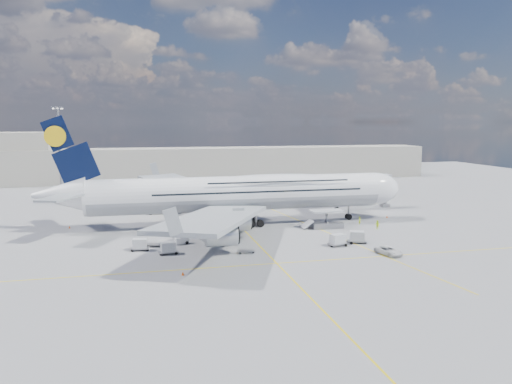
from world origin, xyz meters
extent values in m
plane|color=gray|center=(0.00, 0.00, 0.00)|extent=(300.00, 300.00, 0.00)
cube|color=yellow|center=(0.00, 0.00, 0.01)|extent=(0.25, 220.00, 0.01)
cube|color=yellow|center=(0.00, -20.00, 0.01)|extent=(120.00, 0.25, 0.01)
cube|color=yellow|center=(14.00, 10.00, 0.01)|extent=(14.16, 99.06, 0.01)
cylinder|color=white|center=(0.00, 10.00, 6.80)|extent=(62.00, 7.20, 7.20)
cylinder|color=#9EA0A5|center=(0.00, 10.00, 6.65)|extent=(60.76, 7.13, 7.13)
ellipsoid|color=white|center=(8.00, 10.00, 8.78)|extent=(36.00, 6.84, 3.76)
ellipsoid|color=white|center=(31.00, 10.00, 6.80)|extent=(11.52, 7.20, 7.20)
ellipsoid|color=black|center=(34.24, 10.00, 7.40)|extent=(3.84, 4.16, 1.44)
cone|color=white|center=(-35.50, 10.00, 7.60)|extent=(10.00, 6.84, 6.84)
cube|color=black|center=(-33.50, 10.00, 16.40)|extent=(11.02, 0.46, 14.61)
cylinder|color=yellow|center=(-35.60, 10.00, 18.90)|extent=(4.00, 0.60, 4.00)
cube|color=#999EA3|center=(-8.00, 30.00, 5.60)|extent=(25.49, 39.15, 3.35)
cube|color=#999EA3|center=(-8.00, -10.00, 5.60)|extent=(25.49, 39.15, 3.35)
cylinder|color=#B7BABF|center=(-3.00, 22.50, 3.20)|extent=(5.20, 3.50, 3.50)
cylinder|color=#B7BABF|center=(-7.50, 33.00, 3.20)|extent=(5.20, 3.50, 3.50)
cylinder|color=#B7BABF|center=(-3.00, -2.50, 3.20)|extent=(5.20, 3.50, 3.50)
cylinder|color=#B7BABF|center=(-7.50, -13.00, 3.20)|extent=(5.20, 3.50, 3.50)
cylinder|color=gray|center=(25.00, 10.00, 2.20)|extent=(0.44, 0.44, 3.80)
cylinder|color=black|center=(25.00, 10.00, 0.65)|extent=(1.30, 0.90, 1.30)
cylinder|color=gray|center=(0.00, 10.00, 2.20)|extent=(0.56, 0.56, 3.80)
cylinder|color=black|center=(0.00, 13.20, 0.75)|extent=(1.50, 0.90, 1.50)
cube|color=#B7B7BC|center=(25.00, 18.60, 7.10)|extent=(3.00, 10.00, 2.60)
cube|color=#B7B7BC|center=(33.00, 23.60, 7.10)|extent=(18.00, 3.00, 2.60)
cylinder|color=gray|center=(27.00, 21.60, 3.55)|extent=(0.80, 0.80, 7.10)
cylinder|color=black|center=(27.00, 21.60, 0.45)|extent=(0.90, 0.80, 0.90)
cylinder|color=gray|center=(41.00, 23.60, 3.55)|extent=(1.00, 1.00, 7.10)
cube|color=gray|center=(41.00, 23.60, 0.40)|extent=(2.00, 2.00, 0.80)
cylinder|color=#B7B7BC|center=(25.00, 14.80, 7.10)|extent=(3.60, 3.60, 2.80)
cube|color=silver|center=(17.00, 2.90, 3.50)|extent=(6.50, 3.20, 0.35)
cube|color=gray|center=(17.00, 2.90, 0.55)|extent=(6.50, 3.20, 1.10)
cube|color=gray|center=(17.00, 2.90, 2.05)|extent=(0.22, 1.99, 3.00)
cylinder|color=black|center=(14.40, 1.70, 0.35)|extent=(0.70, 0.30, 0.70)
cube|color=silver|center=(12.80, 2.90, 1.00)|extent=(2.16, 2.60, 1.60)
cylinder|color=gray|center=(-40.00, 45.00, 12.50)|extent=(0.70, 0.70, 25.00)
cube|color=gray|center=(-40.00, 45.00, 25.20)|extent=(3.00, 0.40, 0.60)
cube|color=#B2AD9E|center=(0.00, 95.00, 6.00)|extent=(180.00, 16.00, 12.00)
cube|color=#193814|center=(40.00, 140.00, 4.00)|extent=(160.00, 6.00, 8.00)
cube|color=gray|center=(-15.93, -10.56, 0.37)|extent=(3.34, 2.05, 0.19)
cylinder|color=black|center=(-17.20, -11.19, 0.23)|extent=(0.46, 0.19, 0.46)
cylinder|color=black|center=(-14.67, -9.93, 0.23)|extent=(0.46, 0.19, 0.46)
cube|color=silver|center=(-15.93, -10.56, 1.21)|extent=(2.49, 1.85, 1.58)
cube|color=gray|center=(-18.01, -4.91, 0.37)|extent=(3.48, 2.31, 0.19)
cylinder|color=black|center=(-19.29, -5.55, 0.24)|extent=(0.47, 0.19, 0.47)
cylinder|color=black|center=(-16.73, -4.27, 0.24)|extent=(0.47, 0.19, 0.47)
cube|color=gray|center=(-3.28, -12.86, 0.31)|extent=(2.81, 1.68, 0.16)
cylinder|color=black|center=(-4.36, -13.40, 0.20)|extent=(0.39, 0.16, 0.39)
cylinder|color=black|center=(-2.21, -12.33, 0.20)|extent=(0.39, 0.16, 0.39)
cube|color=gray|center=(-20.50, -7.17, 0.37)|extent=(3.31, 1.98, 0.19)
cylinder|color=black|center=(-21.77, -7.80, 0.23)|extent=(0.46, 0.19, 0.46)
cylinder|color=black|center=(-19.23, -6.53, 0.23)|extent=(0.46, 0.19, 0.46)
cube|color=silver|center=(-20.50, -7.17, 1.21)|extent=(2.46, 1.80, 1.58)
cube|color=gray|center=(17.52, -10.80, 0.40)|extent=(3.81, 2.80, 0.20)
cylinder|color=black|center=(16.15, -11.48, 0.25)|extent=(0.50, 0.20, 0.50)
cylinder|color=black|center=(18.88, -10.12, 0.25)|extent=(0.50, 0.20, 0.50)
cube|color=silver|center=(17.52, -10.80, 1.31)|extent=(2.91, 2.41, 1.71)
cube|color=gray|center=(13.35, -11.93, 0.38)|extent=(3.63, 2.56, 0.20)
cylinder|color=black|center=(12.04, -12.59, 0.24)|extent=(0.48, 0.20, 0.48)
cylinder|color=black|center=(14.67, -11.27, 0.24)|extent=(0.48, 0.20, 0.48)
cube|color=silver|center=(13.35, -11.93, 1.26)|extent=(2.76, 2.22, 1.64)
cube|color=white|center=(-13.19, -4.15, 0.62)|extent=(2.72, 1.83, 1.16)
cube|color=black|center=(-13.19, -4.15, 1.33)|extent=(1.16, 1.28, 0.44)
cylinder|color=black|center=(-14.08, -4.64, 0.28)|extent=(0.57, 0.22, 0.57)
cylinder|color=black|center=(-12.30, -3.66, 0.28)|extent=(0.57, 0.22, 0.57)
cube|color=gray|center=(-15.89, 26.85, 0.94)|extent=(6.13, 2.33, 1.88)
cube|color=white|center=(-16.55, 26.85, 2.72)|extent=(4.53, 2.40, 2.06)
cube|color=white|center=(-13.54, 26.85, 1.78)|extent=(1.72, 2.18, 1.50)
cube|color=black|center=(-12.89, 26.85, 1.97)|extent=(0.16, 1.88, 0.84)
cylinder|color=black|center=(-13.82, 25.78, 0.52)|extent=(1.03, 0.33, 1.03)
cylinder|color=black|center=(-17.95, 27.93, 0.52)|extent=(1.03, 0.33, 1.03)
cube|color=#FC5B0D|center=(-16.55, 26.85, 2.06)|extent=(4.58, 2.45, 0.47)
cube|color=gray|center=(-18.98, 35.84, 0.90)|extent=(6.14, 4.95, 1.81)
cube|color=white|center=(-19.61, 35.84, 2.62)|extent=(4.88, 4.21, 1.99)
cube|color=white|center=(-16.72, 35.84, 1.72)|extent=(2.48, 2.63, 1.45)
cube|color=black|center=(-16.08, 35.84, 1.90)|extent=(1.07, 1.61, 0.81)
cylinder|color=black|center=(-16.99, 34.80, 0.50)|extent=(1.00, 0.32, 1.00)
cylinder|color=black|center=(-20.97, 36.88, 0.50)|extent=(1.00, 0.32, 1.00)
imported|color=silver|center=(19.20, -19.44, 0.69)|extent=(3.63, 5.41, 1.38)
imported|color=#C7E518|center=(25.12, 4.36, 0.84)|extent=(0.73, 0.67, 1.68)
imported|color=#DCFF1A|center=(26.41, -1.13, 0.95)|extent=(1.04, 1.14, 1.89)
imported|color=#D2DD17|center=(-12.08, -3.79, 0.95)|extent=(0.79, 1.20, 1.90)
imported|color=#B4DE17|center=(14.20, 4.30, 0.75)|extent=(0.87, 0.81, 1.49)
imported|color=#D0F519|center=(-6.40, -6.06, 0.93)|extent=(1.27, 0.83, 1.86)
cone|color=#FC5B0D|center=(34.35, 9.82, 0.27)|extent=(0.43, 0.43, 0.54)
cube|color=#FC5B0D|center=(34.35, 9.82, 0.01)|extent=(0.37, 0.37, 0.03)
cone|color=#FC5B0D|center=(-8.53, 16.61, 0.27)|extent=(0.43, 0.43, 0.55)
cube|color=#FC5B0D|center=(-8.53, 16.61, 0.01)|extent=(0.37, 0.37, 0.03)
cone|color=#FC5B0D|center=(-9.91, 28.19, 0.26)|extent=(0.40, 0.40, 0.51)
cube|color=#FC5B0D|center=(-9.91, 28.19, 0.01)|extent=(0.35, 0.35, 0.03)
cone|color=#FC5B0D|center=(-3.34, 2.58, 0.32)|extent=(0.50, 0.50, 0.63)
cube|color=#FC5B0D|center=(-3.34, 2.58, 0.02)|extent=(0.43, 0.43, 0.03)
cone|color=#FC5B0D|center=(-14.61, -22.76, 0.28)|extent=(0.44, 0.44, 0.56)
cube|color=#FC5B0D|center=(-14.61, -22.76, 0.02)|extent=(0.38, 0.38, 0.03)
cone|color=#FC5B0D|center=(-34.49, 14.37, 0.27)|extent=(0.42, 0.42, 0.53)
cube|color=#FC5B0D|center=(-34.49, 14.37, 0.01)|extent=(0.36, 0.36, 0.03)
camera|label=1|loc=(-20.15, -91.82, 21.59)|focal=35.00mm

